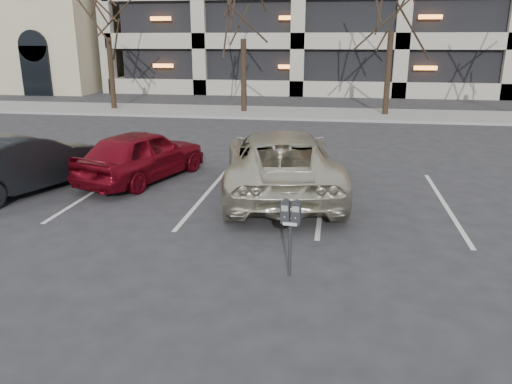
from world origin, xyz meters
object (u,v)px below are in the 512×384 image
(parking_meter, at_px, (291,219))
(car_red, at_px, (142,155))
(suv_silver, at_px, (281,162))
(car_dark, at_px, (23,163))

(parking_meter, bearing_deg, car_red, 136.57)
(suv_silver, xyz_separation_m, car_red, (-3.77, 0.63, -0.09))
(car_red, height_order, car_dark, car_dark)
(parking_meter, bearing_deg, car_dark, 157.98)
(car_red, distance_m, car_dark, 2.90)
(suv_silver, relative_size, car_dark, 1.38)
(parking_meter, relative_size, car_dark, 0.29)
(suv_silver, bearing_deg, car_dark, -2.07)
(car_red, bearing_deg, car_dark, 48.10)
(suv_silver, distance_m, car_dark, 6.33)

